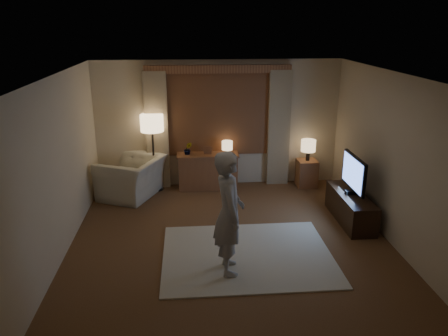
{
  "coord_description": "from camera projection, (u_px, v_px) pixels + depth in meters",
  "views": [
    {
      "loc": [
        -0.62,
        -6.02,
        3.32
      ],
      "look_at": [
        -0.06,
        0.6,
        1.07
      ],
      "focal_mm": 35.0,
      "sensor_mm": 36.0,
      "label": 1
    }
  ],
  "objects": [
    {
      "name": "room",
      "position": [
        228.0,
        154.0,
        6.84
      ],
      "size": [
        5.04,
        5.54,
        2.64
      ],
      "color": "brown",
      "rests_on": "ground"
    },
    {
      "name": "rug",
      "position": [
        247.0,
        255.0,
        6.5
      ],
      "size": [
        2.5,
        2.0,
        0.02
      ],
      "primitive_type": "cube",
      "color": "beige",
      "rests_on": "floor"
    },
    {
      "name": "sideboard",
      "position": [
        208.0,
        172.0,
        9.03
      ],
      "size": [
        1.2,
        0.4,
        0.7
      ],
      "primitive_type": "cube",
      "color": "brown",
      "rests_on": "floor"
    },
    {
      "name": "picture_frame",
      "position": [
        208.0,
        151.0,
        8.88
      ],
      "size": [
        0.16,
        0.02,
        0.2
      ],
      "primitive_type": "cube",
      "color": "brown",
      "rests_on": "sideboard"
    },
    {
      "name": "plant",
      "position": [
        188.0,
        149.0,
        8.83
      ],
      "size": [
        0.17,
        0.13,
        0.3
      ],
      "primitive_type": "imported",
      "color": "#999999",
      "rests_on": "sideboard"
    },
    {
      "name": "table_lamp_sideboard",
      "position": [
        227.0,
        146.0,
        8.88
      ],
      "size": [
        0.22,
        0.22,
        0.3
      ],
      "color": "black",
      "rests_on": "sideboard"
    },
    {
      "name": "floor_lamp",
      "position": [
        152.0,
        127.0,
        8.63
      ],
      "size": [
        0.46,
        0.46,
        1.57
      ],
      "color": "black",
      "rests_on": "floor"
    },
    {
      "name": "armchair",
      "position": [
        132.0,
        177.0,
        8.6
      ],
      "size": [
        1.43,
        1.51,
        0.77
      ],
      "primitive_type": "imported",
      "rotation": [
        0.0,
        0.0,
        -1.98
      ],
      "color": "beige",
      "rests_on": "floor"
    },
    {
      "name": "side_table",
      "position": [
        307.0,
        173.0,
        9.17
      ],
      "size": [
        0.4,
        0.4,
        0.56
      ],
      "primitive_type": "cube",
      "color": "brown",
      "rests_on": "floor"
    },
    {
      "name": "table_lamp_side",
      "position": [
        308.0,
        146.0,
        8.98
      ],
      "size": [
        0.3,
        0.3,
        0.44
      ],
      "color": "black",
      "rests_on": "side_table"
    },
    {
      "name": "tv_stand",
      "position": [
        351.0,
        207.0,
        7.56
      ],
      "size": [
        0.45,
        1.4,
        0.5
      ],
      "primitive_type": "cube",
      "color": "black",
      "rests_on": "floor"
    },
    {
      "name": "tv",
      "position": [
        354.0,
        174.0,
        7.36
      ],
      "size": [
        0.23,
        0.94,
        0.68
      ],
      "color": "black",
      "rests_on": "tv_stand"
    },
    {
      "name": "person",
      "position": [
        229.0,
        213.0,
        5.82
      ],
      "size": [
        0.44,
        0.65,
        1.73
      ],
      "primitive_type": "imported",
      "rotation": [
        0.0,
        0.0,
        1.61
      ],
      "color": "#B6AFA8",
      "rests_on": "rug"
    }
  ]
}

